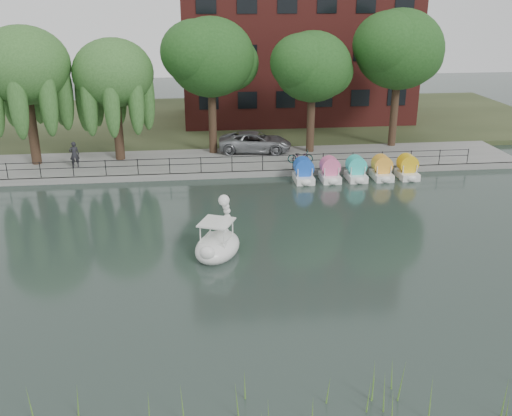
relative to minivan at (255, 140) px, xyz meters
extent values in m
plane|color=#333F3B|center=(-2.03, -17.82, -1.23)|extent=(120.00, 120.00, 0.00)
cube|color=gray|center=(-2.03, -1.82, -1.03)|extent=(40.00, 6.00, 0.40)
cube|color=gray|center=(-2.03, -4.77, -1.03)|extent=(40.00, 0.25, 0.40)
cube|color=#47512D|center=(-2.03, 12.18, -1.05)|extent=(60.00, 22.00, 0.36)
cylinder|color=black|center=(-2.03, -4.57, 0.12)|extent=(32.00, 0.04, 0.04)
cylinder|color=black|center=(-2.03, -4.57, -0.28)|extent=(32.00, 0.04, 0.04)
cylinder|color=black|center=(-2.03, -4.57, -0.33)|extent=(0.05, 0.05, 1.00)
cube|color=#4C1E16|center=(4.97, 12.18, 8.13)|extent=(20.00, 10.00, 18.00)
cylinder|color=#473323|center=(-15.03, -1.32, 1.27)|extent=(0.60, 0.60, 4.20)
ellipsoid|color=#4A813B|center=(-15.03, -1.32, 5.68)|extent=(5.88, 5.88, 5.00)
cylinder|color=#473323|center=(-9.53, -0.82, 1.07)|extent=(0.60, 0.60, 3.80)
ellipsoid|color=#4A813B|center=(-9.53, -0.82, 5.06)|extent=(5.32, 5.32, 4.52)
cylinder|color=#473323|center=(-3.03, 0.18, 1.42)|extent=(0.60, 0.60, 4.50)
ellipsoid|color=#2A5D23|center=(-3.03, 0.18, 5.87)|extent=(6.00, 6.00, 5.10)
cylinder|color=#473323|center=(3.97, -0.32, 1.19)|extent=(0.60, 0.60, 4.05)
ellipsoid|color=#2A5D23|center=(3.97, -0.32, 5.20)|extent=(5.40, 5.40, 4.59)
cylinder|color=#473323|center=(10.47, 0.68, 1.53)|extent=(0.60, 0.60, 4.72)
ellipsoid|color=#2A5D23|center=(10.47, 0.68, 6.20)|extent=(6.30, 6.30, 5.36)
imported|color=gray|center=(0.00, 0.00, 0.00)|extent=(3.53, 6.30, 1.67)
imported|color=gray|center=(2.71, -3.22, -0.33)|extent=(0.73, 1.76, 1.00)
imported|color=black|center=(-12.28, -2.50, 0.16)|extent=(0.81, 0.64, 1.98)
ellipsoid|color=white|center=(-3.57, -16.11, -0.90)|extent=(2.91, 3.49, 0.67)
cube|color=white|center=(-3.61, -16.21, -0.57)|extent=(1.64, 1.70, 0.33)
cube|color=white|center=(-3.59, -16.16, 0.35)|extent=(1.86, 1.92, 0.07)
ellipsoid|color=white|center=(-4.07, -17.28, -0.62)|extent=(0.86, 0.77, 0.62)
sphere|color=white|center=(-3.18, -15.19, 1.04)|extent=(0.53, 0.53, 0.53)
cone|color=black|center=(-3.04, -14.86, 1.01)|extent=(0.32, 0.35, 0.22)
cylinder|color=yellow|center=(-3.10, -15.01, 1.02)|extent=(0.31, 0.21, 0.29)
cube|color=white|center=(2.39, -6.12, -1.01)|extent=(1.15, 1.70, 0.44)
cylinder|color=blue|center=(2.39, -6.02, -0.28)|extent=(0.90, 1.20, 0.90)
cube|color=white|center=(4.09, -6.12, -1.01)|extent=(1.15, 1.70, 0.44)
cylinder|color=pink|center=(4.09, -6.02, -0.28)|extent=(0.90, 1.20, 0.90)
cube|color=white|center=(5.79, -6.12, -1.01)|extent=(1.15, 1.70, 0.44)
cylinder|color=#34D1C6|center=(5.79, -6.02, -0.28)|extent=(0.90, 1.20, 0.90)
cube|color=white|center=(7.49, -6.12, -1.01)|extent=(1.15, 1.70, 0.44)
cylinder|color=#FFAD34|center=(7.49, -6.02, -0.28)|extent=(0.90, 1.20, 0.90)
cube|color=white|center=(9.19, -6.12, -1.01)|extent=(1.15, 1.70, 0.44)
cylinder|color=yellow|center=(9.19, -6.02, -0.28)|extent=(0.90, 1.20, 0.90)
camera|label=1|loc=(-4.53, -39.93, 10.08)|focal=40.00mm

